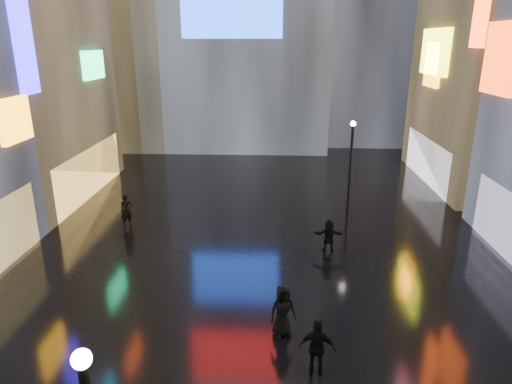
{
  "coord_description": "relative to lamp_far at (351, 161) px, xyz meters",
  "views": [
    {
      "loc": [
        0.57,
        -1.11,
        9.38
      ],
      "look_at": [
        0.0,
        12.0,
        5.0
      ],
      "focal_mm": 32.0,
      "sensor_mm": 36.0,
      "label": 1
    }
  ],
  "objects": [
    {
      "name": "pedestrian_4",
      "position": [
        -3.91,
        -11.93,
        -2.04
      ],
      "size": [
        1.02,
        0.83,
        1.8
      ],
      "primitive_type": "imported",
      "rotation": [
        0.0,
        0.0,
        0.33
      ],
      "color": "black",
      "rests_on": "ground"
    },
    {
      "name": "ground",
      "position": [
        -4.8,
        -3.87,
        -2.94
      ],
      "size": [
        140.0,
        140.0,
        0.0
      ],
      "primitive_type": "plane",
      "color": "black",
      "rests_on": "ground"
    },
    {
      "name": "pedestrian_5",
      "position": [
        -1.69,
        -5.44,
        -2.18
      ],
      "size": [
        1.42,
        0.46,
        1.53
      ],
      "primitive_type": "imported",
      "rotation": [
        0.0,
        0.0,
        3.14
      ],
      "color": "black",
      "rests_on": "ground"
    },
    {
      "name": "lamp_far",
      "position": [
        0.0,
        0.0,
        0.0
      ],
      "size": [
        0.3,
        0.3,
        5.2
      ],
      "color": "black",
      "rests_on": "ground"
    },
    {
      "name": "pedestrian_3",
      "position": [
        -2.92,
        -13.79,
        -2.04
      ],
      "size": [
        1.11,
        0.61,
        1.8
      ],
      "primitive_type": "imported",
      "rotation": [
        0.0,
        0.0,
        2.97
      ],
      "color": "black",
      "rests_on": "ground"
    },
    {
      "name": "pedestrian_6",
      "position": [
        -11.98,
        -2.98,
        -2.05
      ],
      "size": [
        0.78,
        0.74,
        1.79
      ],
      "primitive_type": "imported",
      "rotation": [
        0.0,
        0.0,
        0.68
      ],
      "color": "black",
      "rests_on": "ground"
    },
    {
      "name": "umbrella_2",
      "position": [
        -3.91,
        -11.93,
        -0.71
      ],
      "size": [
        1.3,
        1.31,
        0.86
      ],
      "primitive_type": "imported",
      "rotation": [
        0.0,
        0.0,
        5.74
      ],
      "color": "black",
      "rests_on": "pedestrian_4"
    }
  ]
}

